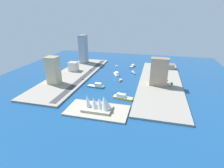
# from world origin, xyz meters

# --- Properties ---
(ground_plane) EXTENTS (440.00, 440.00, 0.00)m
(ground_plane) POSITION_xyz_m (0.00, 0.00, 0.00)
(ground_plane) COLOR navy
(quay_west) EXTENTS (70.00, 240.00, 2.43)m
(quay_west) POSITION_xyz_m (-80.93, 0.00, 1.22)
(quay_west) COLOR gray
(quay_west) RESTS_ON ground_plane
(quay_east) EXTENTS (70.00, 240.00, 2.43)m
(quay_east) POSITION_xyz_m (80.93, 0.00, 1.22)
(quay_east) COLOR gray
(quay_east) RESTS_ON ground_plane
(peninsula_point) EXTENTS (76.37, 40.03, 2.00)m
(peninsula_point) POSITION_xyz_m (-5.75, 113.48, 1.00)
(peninsula_point) COLOR #A89E89
(peninsula_point) RESTS_ON ground_plane
(road_strip) EXTENTS (10.04, 228.00, 0.15)m
(road_strip) POSITION_xyz_m (56.31, 0.00, 2.51)
(road_strip) COLOR #38383D
(road_strip) RESTS_ON quay_east
(tugboat_red) EXTENTS (4.78, 12.52, 4.08)m
(tugboat_red) POSITION_xyz_m (-12.54, 6.47, 1.35)
(tugboat_red) COLOR red
(tugboat_red) RESTS_ON ground_plane
(ferry_green_doubledeck) EXTENTS (29.67, 10.80, 7.62)m
(ferry_green_doubledeck) POSITION_xyz_m (19.14, 43.10, 2.62)
(ferry_green_doubledeck) COLOR #2D8C4C
(ferry_green_doubledeck) RESTS_ON ground_plane
(sailboat_small_white) EXTENTS (8.51, 4.39, 11.16)m
(sailboat_small_white) POSITION_xyz_m (14.01, -79.93, 0.97)
(sailboat_small_white) COLOR white
(sailboat_small_white) RESTS_ON ground_plane
(catamaran_blue) EXTENTS (12.36, 19.68, 4.64)m
(catamaran_blue) POSITION_xyz_m (-21.25, -87.25, 1.72)
(catamaran_blue) COLOR blue
(catamaran_blue) RESTS_ON ground_plane
(ferry_white_commuter) EXTENTS (15.50, 22.71, 6.64)m
(ferry_white_commuter) POSITION_xyz_m (1.30, -23.65, 2.41)
(ferry_white_commuter) COLOR silver
(ferry_white_commuter) RESTS_ON ground_plane
(patrol_launch_navy) EXTENTS (11.10, 12.43, 4.26)m
(patrol_launch_navy) POSITION_xyz_m (-29.19, -41.65, 1.47)
(patrol_launch_navy) COLOR #1E284C
(patrol_launch_navy) RESTS_ON ground_plane
(ferry_yellow_fast) EXTENTS (30.45, 12.34, 7.23)m
(ferry_yellow_fast) POSITION_xyz_m (-29.45, 73.19, 2.62)
(ferry_yellow_fast) COLOR yellow
(ferry_yellow_fast) RESTS_ON ground_plane
(tower_tall_glass) EXTENTS (14.93, 24.19, 63.65)m
(tower_tall_glass) POSITION_xyz_m (95.20, -86.51, 34.29)
(tower_tall_glass) COLOR #8C9EB2
(tower_tall_glass) RESTS_ON quay_east
(hotel_broad_white) EXTENTS (17.93, 16.52, 17.62)m
(hotel_broad_white) POSITION_xyz_m (91.36, -22.45, 11.27)
(hotel_broad_white) COLOR silver
(hotel_broad_white) RESTS_ON quay_east
(apartment_midrise_tan) EXTENTS (28.20, 15.94, 44.62)m
(apartment_midrise_tan) POSITION_xyz_m (-76.82, 13.41, 24.77)
(apartment_midrise_tan) COLOR tan
(apartment_midrise_tan) RESTS_ON quay_west
(office_block_beige) EXTENTS (19.50, 18.19, 44.94)m
(office_block_beige) POSITION_xyz_m (92.06, 48.33, 24.93)
(office_block_beige) COLOR #C6B793
(office_block_beige) RESTS_ON quay_east
(carpark_squat_concrete) EXTENTS (26.38, 19.59, 9.31)m
(carpark_squat_concrete) POSITION_xyz_m (-97.27, -86.57, 7.11)
(carpark_squat_concrete) COLOR gray
(carpark_squat_concrete) RESTS_ON quay_west
(pickup_red) EXTENTS (2.00, 4.66, 1.60)m
(pickup_red) POSITION_xyz_m (58.60, -32.15, 3.36)
(pickup_red) COLOR black
(pickup_red) RESTS_ON road_strip
(sedan_silver) EXTENTS (2.01, 5.18, 1.48)m
(sedan_silver) POSITION_xyz_m (53.19, 21.59, 3.32)
(sedan_silver) COLOR black
(sedan_silver) RESTS_ON road_strip
(taxi_yellow_cab) EXTENTS (2.17, 4.57, 1.52)m
(taxi_yellow_cab) POSITION_xyz_m (59.26, 59.54, 3.34)
(taxi_yellow_cab) COLOR black
(taxi_yellow_cab) RESTS_ON road_strip
(traffic_light_waterfront) EXTENTS (0.36, 0.36, 6.50)m
(traffic_light_waterfront) POSITION_xyz_m (49.89, 19.73, 6.77)
(traffic_light_waterfront) COLOR black
(traffic_light_waterfront) RESTS_ON quay_east
(opera_landmark) EXTENTS (35.94, 21.45, 20.48)m
(opera_landmark) POSITION_xyz_m (-7.44, 113.48, 10.09)
(opera_landmark) COLOR #BCAD93
(opera_landmark) RESTS_ON peninsula_point
(park_tree_cluster) EXTENTS (15.34, 19.84, 8.50)m
(park_tree_cluster) POSITION_xyz_m (-91.40, 9.78, 7.78)
(park_tree_cluster) COLOR brown
(park_tree_cluster) RESTS_ON quay_west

